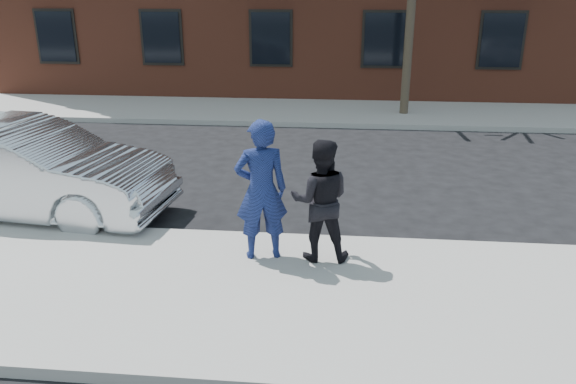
# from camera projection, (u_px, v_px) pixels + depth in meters

# --- Properties ---
(ground) EXTENTS (100.00, 100.00, 0.00)m
(ground) POSITION_uv_depth(u_px,v_px,m) (146.00, 286.00, 7.65)
(ground) COLOR black
(ground) RESTS_ON ground
(near_sidewalk) EXTENTS (50.00, 3.50, 0.15)m
(near_sidewalk) POSITION_uv_depth(u_px,v_px,m) (139.00, 291.00, 7.39)
(near_sidewalk) COLOR #989490
(near_sidewalk) RESTS_ON ground
(near_curb) EXTENTS (50.00, 0.10, 0.15)m
(near_curb) POSITION_uv_depth(u_px,v_px,m) (177.00, 234.00, 9.07)
(near_curb) COLOR #999691
(near_curb) RESTS_ON ground
(far_sidewalk) EXTENTS (50.00, 3.50, 0.15)m
(far_sidewalk) POSITION_uv_depth(u_px,v_px,m) (262.00, 111.00, 18.14)
(far_sidewalk) COLOR #989490
(far_sidewalk) RESTS_ON ground
(far_curb) EXTENTS (50.00, 0.10, 0.15)m
(far_curb) POSITION_uv_depth(u_px,v_px,m) (253.00, 123.00, 16.45)
(far_curb) COLOR #999691
(far_curb) RESTS_ON ground
(silver_sedan) EXTENTS (5.26, 2.29, 1.68)m
(silver_sedan) POSITION_uv_depth(u_px,v_px,m) (25.00, 170.00, 9.77)
(silver_sedan) COLOR #B7BABF
(silver_sedan) RESTS_ON ground
(man_hoodie) EXTENTS (0.84, 0.66, 2.03)m
(man_hoodie) POSITION_uv_depth(u_px,v_px,m) (261.00, 190.00, 7.84)
(man_hoodie) COLOR navy
(man_hoodie) RESTS_ON near_sidewalk
(man_peacoat) EXTENTS (0.89, 0.71, 1.76)m
(man_peacoat) POSITION_uv_depth(u_px,v_px,m) (320.00, 200.00, 7.84)
(man_peacoat) COLOR black
(man_peacoat) RESTS_ON near_sidewalk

